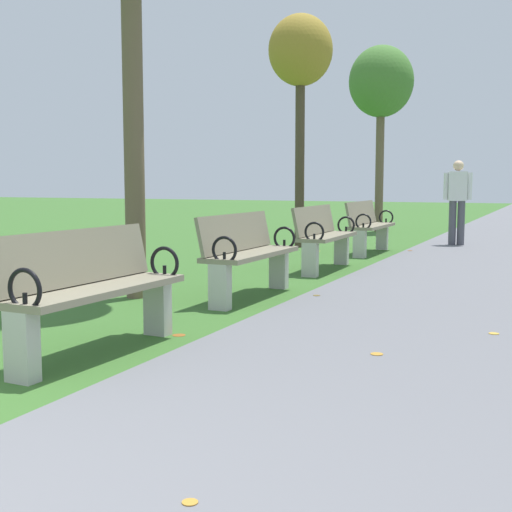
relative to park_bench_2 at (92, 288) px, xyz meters
The scene contains 8 objects.
park_bench_2 is the anchor object (origin of this frame).
park_bench_3 2.65m from the park_bench_2, 90.00° to the left, with size 0.48×1.60×0.90m.
park_bench_4 5.19m from the park_bench_2, 90.00° to the left, with size 0.50×1.61×0.90m.
park_bench_5 7.65m from the park_bench_2, 90.00° to the left, with size 0.48×1.60×0.90m.
tree_2 8.88m from the park_bench_2, 100.28° to the left, with size 1.18×1.18×4.29m.
tree_3 13.28m from the park_bench_2, 95.03° to the left, with size 1.57×1.57×4.52m.
pedestrian_walking 9.79m from the park_bench_2, 83.04° to the left, with size 0.52×0.28×1.62m.
scattered_leaves 2.10m from the park_bench_2, 84.92° to the left, with size 5.09×13.79×0.02m.
Camera 1 is at (2.56, -1.21, 1.25)m, focal length 48.25 mm.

